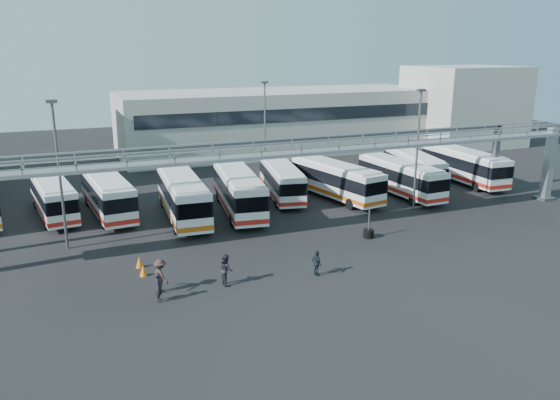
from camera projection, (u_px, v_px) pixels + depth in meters
name	position (u px, v px, depth m)	size (l,w,h in m)	color
ground	(326.00, 255.00, 36.56)	(140.00, 140.00, 0.00)	black
gantry	(292.00, 159.00, 40.32)	(51.40, 5.15, 7.10)	#989BA0
warehouse	(278.00, 120.00, 73.74)	(42.00, 14.00, 8.00)	#9E9E99
building_right	(463.00, 106.00, 77.50)	(14.00, 12.00, 11.00)	#B2B2AD
light_pole_left	(59.00, 168.00, 36.30)	(0.70, 0.35, 10.21)	#4C4F54
light_pole_mid	(418.00, 143.00, 45.65)	(0.70, 0.35, 10.21)	#4C4F54
light_pole_back	(265.00, 126.00, 56.09)	(0.70, 0.35, 10.21)	#4C4F54
bus_1	(53.00, 196.00, 44.66)	(3.78, 10.61, 3.15)	white
bus_2	(107.00, 193.00, 45.07)	(3.58, 11.25, 3.36)	white
bus_3	(183.00, 195.00, 44.03)	(3.40, 11.74, 3.52)	white
bus_4	(239.00, 190.00, 45.67)	(4.25, 11.81, 3.51)	white
bus_5	(281.00, 179.00, 50.31)	(4.38, 10.68, 3.16)	white
bus_6	(336.00, 179.00, 49.87)	(4.45, 11.19, 3.32)	white
bus_7	(401.00, 177.00, 51.10)	(2.96, 10.77, 3.24)	white
bus_8	(413.00, 166.00, 55.76)	(4.52, 10.74, 3.18)	white
bus_9	(464.00, 165.00, 55.92)	(3.11, 11.33, 3.41)	white
pedestrian_a	(159.00, 287.00, 29.70)	(0.61, 0.40, 1.68)	black
pedestrian_b	(226.00, 269.00, 31.86)	(0.90, 0.70, 1.86)	#211E2A
pedestrian_c	(161.00, 276.00, 30.86)	(1.27, 0.73, 1.96)	#322421
pedestrian_d	(317.00, 263.00, 33.13)	(0.95, 0.39, 1.62)	#19242D
cone_left	(143.00, 270.00, 33.18)	(0.46, 0.46, 0.73)	orange
cone_right	(139.00, 262.00, 34.46)	(0.46, 0.46, 0.74)	orange
tire_stack	(369.00, 233.00, 39.90)	(0.78, 0.78, 2.22)	black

